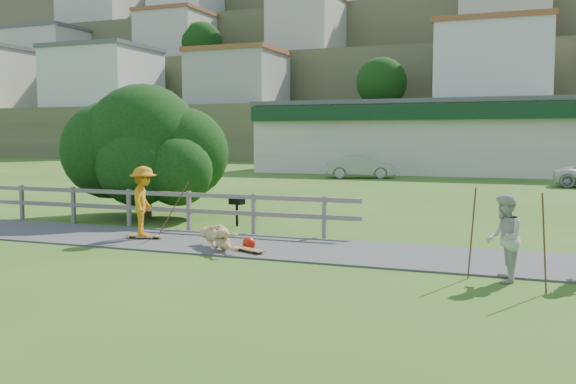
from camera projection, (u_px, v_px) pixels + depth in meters
The scene contains 17 objects.
ground at pixel (193, 255), 14.26m from camera, with size 260.00×260.00×0.00m, color #305618.
path at pixel (224, 244), 15.66m from camera, with size 34.00×3.00×0.04m, color #3E3E41.
fence at pixel (111, 201), 18.93m from camera, with size 15.05×0.10×1.10m.
strip_mall at pixel (490, 137), 45.06m from camera, with size 32.50×10.75×5.10m.
hillside at pixel (490, 59), 97.83m from camera, with size 220.00×67.00×47.50m.
skater_rider at pixel (144, 205), 16.26m from camera, with size 1.15×0.66×1.78m, color orange.
skater_fallen at pixel (219, 237), 14.78m from camera, with size 1.70×0.41×0.62m, color tan.
spectator_a at pixel (504, 238), 11.57m from camera, with size 0.78×0.60×1.60m, color #BCBCB8.
car_silver at pixel (360, 167), 40.27m from camera, with size 1.50×4.31×1.42m, color gray.
tree at pixel (144, 166), 20.85m from camera, with size 6.05×6.05×3.35m, color black, non-canonical shape.
bbq at pixel (237, 212), 18.78m from camera, with size 0.39×0.30×0.85m, color black, non-canonical shape.
longboard_rider at pixel (144, 238), 16.33m from camera, with size 0.96×0.23×0.11m, color olive, non-canonical shape.
longboard_fallen at pixel (249, 251), 14.43m from camera, with size 0.93×0.23×0.10m, color olive, non-canonical shape.
helmet at pixel (249, 243), 14.91m from camera, with size 0.31×0.31×0.31m, color #BB1A09.
pole_rider at pixel (172, 205), 16.41m from camera, with size 0.03×0.03×1.76m, color brown.
pole_spec_left at pixel (472, 233), 11.81m from camera, with size 0.03×0.03×1.70m, color brown.
pole_spec_right at pixel (544, 243), 10.70m from camera, with size 0.03×0.03×1.70m, color brown.
Camera 1 is at (7.06, -12.37, 2.64)m, focal length 40.00 mm.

